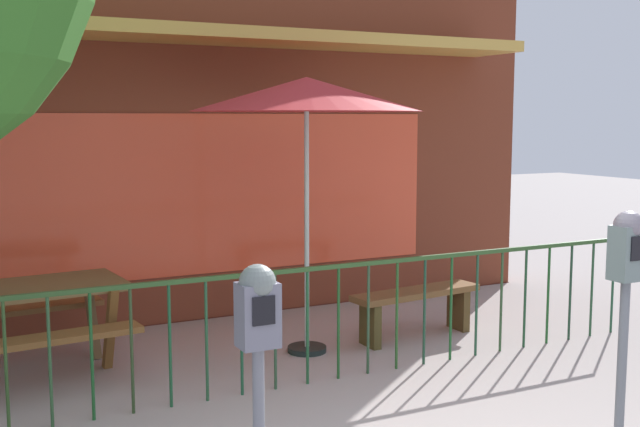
{
  "coord_description": "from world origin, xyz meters",
  "views": [
    {
      "loc": [
        -2.51,
        -3.4,
        2.15
      ],
      "look_at": [
        0.46,
        2.49,
        1.34
      ],
      "focal_mm": 43.54,
      "sensor_mm": 36.0,
      "label": 1
    }
  ],
  "objects_px": {
    "patio_umbrella": "(306,96)",
    "parking_meter_far": "(258,338)",
    "patio_bench": "(416,302)",
    "parking_meter_near": "(626,275)",
    "picnic_table_left": "(11,306)"
  },
  "relations": [
    {
      "from": "picnic_table_left",
      "to": "parking_meter_near",
      "type": "bearing_deg",
      "value": -50.11
    },
    {
      "from": "patio_bench",
      "to": "parking_meter_near",
      "type": "height_order",
      "value": "parking_meter_near"
    },
    {
      "from": "patio_bench",
      "to": "parking_meter_near",
      "type": "xyz_separation_m",
      "value": [
        -0.65,
        -3.11,
        0.9
      ]
    },
    {
      "from": "patio_umbrella",
      "to": "patio_bench",
      "type": "relative_size",
      "value": 1.76
    },
    {
      "from": "picnic_table_left",
      "to": "parking_meter_far",
      "type": "distance_m",
      "value": 3.65
    },
    {
      "from": "picnic_table_left",
      "to": "patio_umbrella",
      "type": "relative_size",
      "value": 0.76
    },
    {
      "from": "patio_umbrella",
      "to": "parking_meter_far",
      "type": "relative_size",
      "value": 1.68
    },
    {
      "from": "parking_meter_near",
      "to": "parking_meter_far",
      "type": "relative_size",
      "value": 1.09
    },
    {
      "from": "picnic_table_left",
      "to": "parking_meter_far",
      "type": "bearing_deg",
      "value": -77.74
    },
    {
      "from": "patio_bench",
      "to": "picnic_table_left",
      "type": "bearing_deg",
      "value": 172.29
    },
    {
      "from": "picnic_table_left",
      "to": "parking_meter_far",
      "type": "relative_size",
      "value": 1.28
    },
    {
      "from": "picnic_table_left",
      "to": "patio_umbrella",
      "type": "distance_m",
      "value": 3.08
    },
    {
      "from": "patio_umbrella",
      "to": "parking_meter_near",
      "type": "height_order",
      "value": "patio_umbrella"
    },
    {
      "from": "parking_meter_near",
      "to": "patio_bench",
      "type": "bearing_deg",
      "value": 78.19
    },
    {
      "from": "patio_umbrella",
      "to": "parking_meter_near",
      "type": "bearing_deg",
      "value": -80.75
    }
  ]
}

